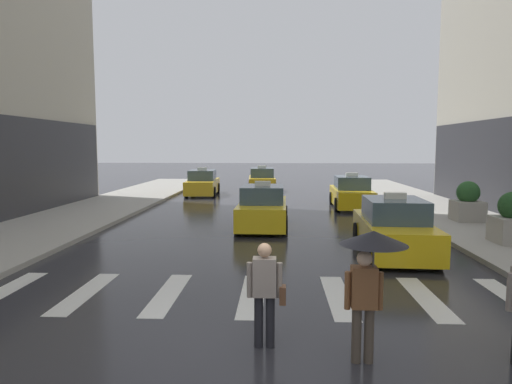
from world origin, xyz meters
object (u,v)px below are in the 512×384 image
object	(u,v)px
taxi_lead	(393,229)
taxi_fourth	(203,184)
taxi_second	(263,208)
pedestrian_with_umbrella	(370,260)
planter_mid_block	(468,203)
taxi_fifth	(262,181)
pedestrian_with_handbag	(265,289)
taxi_third	(351,194)

from	to	relation	value
taxi_lead	taxi_fourth	bearing A→B (deg)	117.83
taxi_second	pedestrian_with_umbrella	distance (m)	11.16
taxi_second	pedestrian_with_umbrella	bearing A→B (deg)	-80.30
taxi_second	planter_mid_block	distance (m)	8.28
pedestrian_with_umbrella	planter_mid_block	distance (m)	13.54
taxi_lead	taxi_fifth	xyz separation A→B (m)	(-4.50, 18.67, 0.00)
taxi_second	taxi_fourth	bearing A→B (deg)	110.46
pedestrian_with_handbag	planter_mid_block	distance (m)	13.92
taxi_second	pedestrian_with_umbrella	xyz separation A→B (m)	(1.88, -10.98, 0.79)
pedestrian_with_handbag	taxi_second	bearing A→B (deg)	92.06
taxi_lead	planter_mid_block	size ratio (longest dim) A/B	2.88
taxi_lead	planter_mid_block	world-z (taller)	taxi_lead
taxi_lead	taxi_second	xyz separation A→B (m)	(-3.97, 4.15, 0.00)
taxi_third	taxi_fifth	size ratio (longest dim) A/B	0.99
taxi_second	taxi_fifth	xyz separation A→B (m)	(-0.53, 14.51, 0.00)
taxi_third	taxi_fifth	xyz separation A→B (m)	(-4.89, 8.72, 0.00)
taxi_third	taxi_fifth	world-z (taller)	same
pedestrian_with_handbag	planter_mid_block	size ratio (longest dim) A/B	1.03
taxi_third	taxi_fourth	distance (m)	10.35
taxi_lead	taxi_fifth	distance (m)	19.20
taxi_fifth	pedestrian_with_handbag	distance (m)	25.06
taxi_third	pedestrian_with_handbag	size ratio (longest dim) A/B	2.78
taxi_second	planter_mid_block	xyz separation A→B (m)	(8.22, 0.97, 0.15)
taxi_lead	taxi_fourth	distance (m)	17.67
taxi_second	taxi_fourth	distance (m)	12.25
taxi_second	taxi_third	distance (m)	7.25
taxi_fourth	pedestrian_with_handbag	size ratio (longest dim) A/B	2.79
taxi_third	taxi_lead	bearing A→B (deg)	-92.27
taxi_third	pedestrian_with_handbag	xyz separation A→B (m)	(-3.99, -16.32, 0.21)
taxi_lead	taxi_fifth	world-z (taller)	same
taxi_third	planter_mid_block	distance (m)	6.18
taxi_second	pedestrian_with_handbag	world-z (taller)	taxi_second
taxi_second	taxi_fourth	xyz separation A→B (m)	(-4.28, 11.47, 0.00)
taxi_third	pedestrian_with_umbrella	xyz separation A→B (m)	(-2.49, -16.77, 0.79)
pedestrian_with_handbag	taxi_fourth	bearing A→B (deg)	101.95
taxi_third	taxi_fifth	bearing A→B (deg)	119.30
taxi_fourth	pedestrian_with_handbag	distance (m)	22.50
pedestrian_with_umbrella	planter_mid_block	size ratio (longest dim) A/B	1.21
taxi_lead	planter_mid_block	distance (m)	6.66
planter_mid_block	taxi_third	bearing A→B (deg)	128.65
taxi_second	taxi_third	bearing A→B (deg)	52.99
taxi_fifth	pedestrian_with_umbrella	world-z (taller)	pedestrian_with_umbrella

